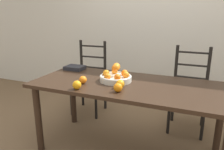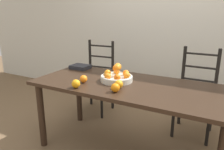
{
  "view_description": "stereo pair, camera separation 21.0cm",
  "coord_description": "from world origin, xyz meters",
  "px_view_note": "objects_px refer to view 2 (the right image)",
  "views": [
    {
      "loc": [
        0.62,
        -1.94,
        1.42
      ],
      "look_at": [
        -0.15,
        -0.07,
        0.84
      ],
      "focal_mm": 35.0,
      "sensor_mm": 36.0,
      "label": 1
    },
    {
      "loc": [
        0.81,
        -1.85,
        1.42
      ],
      "look_at": [
        -0.15,
        -0.07,
        0.84
      ],
      "focal_mm": 35.0,
      "sensor_mm": 36.0,
      "label": 2
    }
  ],
  "objects_px": {
    "fruit_bowl": "(117,76)",
    "orange_loose_1": "(115,88)",
    "orange_loose_0": "(119,84)",
    "orange_loose_2": "(76,84)",
    "chair_right": "(196,95)",
    "book_stack": "(80,67)",
    "chair_left": "(97,79)",
    "orange_loose_3": "(83,79)"
  },
  "relations": [
    {
      "from": "orange_loose_3",
      "to": "book_stack",
      "type": "xyz_separation_m",
      "value": [
        -0.36,
        0.44,
        -0.02
      ]
    },
    {
      "from": "orange_loose_3",
      "to": "chair_right",
      "type": "xyz_separation_m",
      "value": [
        0.95,
        0.91,
        -0.31
      ]
    },
    {
      "from": "orange_loose_1",
      "to": "orange_loose_3",
      "type": "relative_size",
      "value": 1.05
    },
    {
      "from": "fruit_bowl",
      "to": "orange_loose_2",
      "type": "xyz_separation_m",
      "value": [
        -0.23,
        -0.36,
        -0.01
      ]
    },
    {
      "from": "fruit_bowl",
      "to": "orange_loose_3",
      "type": "bearing_deg",
      "value": -143.46
    },
    {
      "from": "fruit_bowl",
      "to": "book_stack",
      "type": "relative_size",
      "value": 1.44
    },
    {
      "from": "chair_left",
      "to": "orange_loose_1",
      "type": "bearing_deg",
      "value": -53.98
    },
    {
      "from": "orange_loose_0",
      "to": "orange_loose_1",
      "type": "height_order",
      "value": "same"
    },
    {
      "from": "fruit_bowl",
      "to": "orange_loose_0",
      "type": "xyz_separation_m",
      "value": [
        0.12,
        -0.19,
        -0.01
      ]
    },
    {
      "from": "orange_loose_2",
      "to": "book_stack",
      "type": "bearing_deg",
      "value": 123.19
    },
    {
      "from": "book_stack",
      "to": "chair_right",
      "type": "bearing_deg",
      "value": 19.75
    },
    {
      "from": "book_stack",
      "to": "orange_loose_3",
      "type": "bearing_deg",
      "value": -50.5
    },
    {
      "from": "fruit_bowl",
      "to": "orange_loose_1",
      "type": "height_order",
      "value": "fruit_bowl"
    },
    {
      "from": "orange_loose_2",
      "to": "chair_left",
      "type": "distance_m",
      "value": 1.21
    },
    {
      "from": "fruit_bowl",
      "to": "orange_loose_3",
      "type": "distance_m",
      "value": 0.33
    },
    {
      "from": "orange_loose_3",
      "to": "book_stack",
      "type": "bearing_deg",
      "value": 129.5
    },
    {
      "from": "fruit_bowl",
      "to": "book_stack",
      "type": "bearing_deg",
      "value": 158.89
    },
    {
      "from": "orange_loose_3",
      "to": "chair_left",
      "type": "distance_m",
      "value": 1.05
    },
    {
      "from": "orange_loose_0",
      "to": "orange_loose_2",
      "type": "xyz_separation_m",
      "value": [
        -0.35,
        -0.17,
        0.0
      ]
    },
    {
      "from": "orange_loose_0",
      "to": "chair_left",
      "type": "relative_size",
      "value": 0.08
    },
    {
      "from": "orange_loose_2",
      "to": "chair_left",
      "type": "bearing_deg",
      "value": 112.84
    },
    {
      "from": "chair_left",
      "to": "chair_right",
      "type": "distance_m",
      "value": 1.37
    },
    {
      "from": "orange_loose_2",
      "to": "orange_loose_3",
      "type": "bearing_deg",
      "value": 101.0
    },
    {
      "from": "fruit_bowl",
      "to": "chair_right",
      "type": "distance_m",
      "value": 1.04
    },
    {
      "from": "chair_left",
      "to": "book_stack",
      "type": "distance_m",
      "value": 0.56
    },
    {
      "from": "orange_loose_0",
      "to": "orange_loose_2",
      "type": "relative_size",
      "value": 0.99
    },
    {
      "from": "chair_left",
      "to": "book_stack",
      "type": "relative_size",
      "value": 4.6
    },
    {
      "from": "orange_loose_1",
      "to": "book_stack",
      "type": "xyz_separation_m",
      "value": [
        -0.76,
        0.53,
        -0.02
      ]
    },
    {
      "from": "orange_loose_0",
      "to": "book_stack",
      "type": "xyz_separation_m",
      "value": [
        -0.75,
        0.43,
        -0.02
      ]
    },
    {
      "from": "fruit_bowl",
      "to": "orange_loose_0",
      "type": "distance_m",
      "value": 0.22
    },
    {
      "from": "orange_loose_1",
      "to": "orange_loose_3",
      "type": "height_order",
      "value": "orange_loose_1"
    },
    {
      "from": "orange_loose_1",
      "to": "chair_left",
      "type": "relative_size",
      "value": 0.08
    },
    {
      "from": "orange_loose_0",
      "to": "book_stack",
      "type": "bearing_deg",
      "value": 150.06
    },
    {
      "from": "chair_right",
      "to": "book_stack",
      "type": "height_order",
      "value": "chair_right"
    },
    {
      "from": "chair_right",
      "to": "book_stack",
      "type": "xyz_separation_m",
      "value": [
        -1.31,
        -0.47,
        0.29
      ]
    },
    {
      "from": "orange_loose_3",
      "to": "chair_left",
      "type": "xyz_separation_m",
      "value": [
        -0.42,
        0.91,
        -0.31
      ]
    },
    {
      "from": "orange_loose_0",
      "to": "chair_right",
      "type": "distance_m",
      "value": 1.11
    },
    {
      "from": "orange_loose_3",
      "to": "chair_left",
      "type": "height_order",
      "value": "chair_left"
    },
    {
      "from": "orange_loose_0",
      "to": "chair_left",
      "type": "distance_m",
      "value": 1.25
    },
    {
      "from": "orange_loose_3",
      "to": "chair_left",
      "type": "relative_size",
      "value": 0.07
    },
    {
      "from": "fruit_bowl",
      "to": "book_stack",
      "type": "height_order",
      "value": "fruit_bowl"
    },
    {
      "from": "fruit_bowl",
      "to": "orange_loose_1",
      "type": "distance_m",
      "value": 0.31
    }
  ]
}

